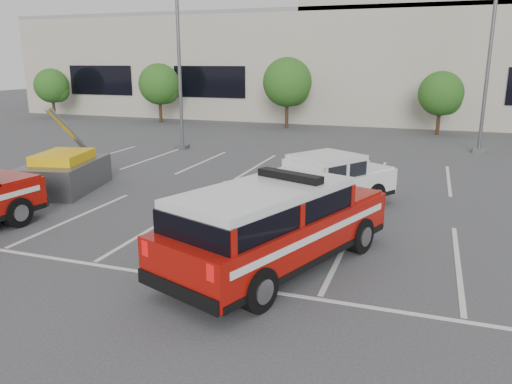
{
  "coord_description": "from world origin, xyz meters",
  "views": [
    {
      "loc": [
        4.5,
        -11.82,
        4.62
      ],
      "look_at": [
        0.06,
        0.92,
        1.05
      ],
      "focal_mm": 35.0,
      "sensor_mm": 36.0,
      "label": 1
    }
  ],
  "objects_px": {
    "tree_left": "(161,86)",
    "tree_mid_right": "(442,95)",
    "convention_building": "(380,59)",
    "light_pole_left": "(179,49)",
    "white_pickup": "(315,190)",
    "light_pole_mid": "(490,48)",
    "tree_far_left": "(53,87)",
    "utility_rig": "(61,173)",
    "fire_chief_suv": "(276,231)",
    "tree_mid_left": "(289,84)"
  },
  "relations": [
    {
      "from": "tree_left",
      "to": "tree_mid_right",
      "type": "xyz_separation_m",
      "value": [
        20.0,
        -0.0,
        -0.27
      ]
    },
    {
      "from": "convention_building",
      "to": "light_pole_left",
      "type": "bearing_deg",
      "value": -112.39
    },
    {
      "from": "convention_building",
      "to": "tree_left",
      "type": "distance_m",
      "value": 18.11
    },
    {
      "from": "tree_mid_right",
      "to": "tree_left",
      "type": "bearing_deg",
      "value": 180.0
    },
    {
      "from": "convention_building",
      "to": "tree_mid_right",
      "type": "relative_size",
      "value": 15.04
    },
    {
      "from": "light_pole_left",
      "to": "white_pickup",
      "type": "height_order",
      "value": "light_pole_left"
    },
    {
      "from": "convention_building",
      "to": "tree_left",
      "type": "xyz_separation_m",
      "value": [
        -15.09,
        -9.82,
        -1.95
      ]
    },
    {
      "from": "light_pole_left",
      "to": "light_pole_mid",
      "type": "relative_size",
      "value": 1.0
    },
    {
      "from": "light_pole_left",
      "to": "light_pole_mid",
      "type": "height_order",
      "value": "same"
    },
    {
      "from": "tree_mid_right",
      "to": "white_pickup",
      "type": "relative_size",
      "value": 0.68
    },
    {
      "from": "tree_mid_right",
      "to": "white_pickup",
      "type": "xyz_separation_m",
      "value": [
        -3.8,
        -19.03,
        -1.8
      ]
    },
    {
      "from": "light_pole_mid",
      "to": "white_pickup",
      "type": "bearing_deg",
      "value": -113.72
    },
    {
      "from": "tree_far_left",
      "to": "tree_mid_right",
      "type": "xyz_separation_m",
      "value": [
        30.0,
        0.0,
        0.0
      ]
    },
    {
      "from": "tree_far_left",
      "to": "utility_rig",
      "type": "bearing_deg",
      "value": -49.13
    },
    {
      "from": "tree_mid_right",
      "to": "white_pickup",
      "type": "height_order",
      "value": "tree_mid_right"
    },
    {
      "from": "convention_building",
      "to": "light_pole_left",
      "type": "height_order",
      "value": "convention_building"
    },
    {
      "from": "white_pickup",
      "to": "light_pole_left",
      "type": "bearing_deg",
      "value": 168.25
    },
    {
      "from": "tree_far_left",
      "to": "white_pickup",
      "type": "relative_size",
      "value": 0.68
    },
    {
      "from": "fire_chief_suv",
      "to": "light_pole_left",
      "type": "bearing_deg",
      "value": 145.62
    },
    {
      "from": "fire_chief_suv",
      "to": "tree_left",
      "type": "bearing_deg",
      "value": 145.55
    },
    {
      "from": "convention_building",
      "to": "light_pole_mid",
      "type": "relative_size",
      "value": 5.86
    },
    {
      "from": "tree_mid_right",
      "to": "fire_chief_suv",
      "type": "xyz_separation_m",
      "value": [
        -3.68,
        -23.64,
        -1.62
      ]
    },
    {
      "from": "tree_left",
      "to": "light_pole_left",
      "type": "relative_size",
      "value": 0.43
    },
    {
      "from": "tree_left",
      "to": "light_pole_left",
      "type": "distance_m",
      "value": 12.43
    },
    {
      "from": "tree_mid_right",
      "to": "fire_chief_suv",
      "type": "bearing_deg",
      "value": -98.86
    },
    {
      "from": "light_pole_mid",
      "to": "tree_left",
      "type": "bearing_deg",
      "value": 164.57
    },
    {
      "from": "tree_left",
      "to": "light_pole_left",
      "type": "height_order",
      "value": "light_pole_left"
    },
    {
      "from": "fire_chief_suv",
      "to": "light_pole_mid",
      "type": "bearing_deg",
      "value": 93.3
    },
    {
      "from": "tree_left",
      "to": "tree_mid_right",
      "type": "height_order",
      "value": "tree_left"
    },
    {
      "from": "light_pole_mid",
      "to": "convention_building",
      "type": "bearing_deg",
      "value": 113.26
    },
    {
      "from": "tree_far_left",
      "to": "tree_mid_right",
      "type": "relative_size",
      "value": 1.0
    },
    {
      "from": "tree_mid_left",
      "to": "fire_chief_suv",
      "type": "height_order",
      "value": "tree_mid_left"
    },
    {
      "from": "convention_building",
      "to": "light_pole_mid",
      "type": "xyz_separation_m",
      "value": [
        6.82,
        -15.86,
        0.47
      ]
    },
    {
      "from": "tree_mid_left",
      "to": "white_pickup",
      "type": "height_order",
      "value": "tree_mid_left"
    },
    {
      "from": "fire_chief_suv",
      "to": "utility_rig",
      "type": "distance_m",
      "value": 10.33
    },
    {
      "from": "convention_building",
      "to": "tree_mid_left",
      "type": "xyz_separation_m",
      "value": [
        -5.09,
        -9.82,
        -1.68
      ]
    },
    {
      "from": "light_pole_left",
      "to": "white_pickup",
      "type": "xyz_separation_m",
      "value": [
        9.29,
        -8.99,
        -4.49
      ]
    },
    {
      "from": "light_pole_mid",
      "to": "light_pole_left",
      "type": "bearing_deg",
      "value": -165.07
    },
    {
      "from": "tree_mid_right",
      "to": "light_pole_left",
      "type": "bearing_deg",
      "value": -142.5
    },
    {
      "from": "tree_far_left",
      "to": "white_pickup",
      "type": "bearing_deg",
      "value": -35.99
    },
    {
      "from": "convention_building",
      "to": "tree_far_left",
      "type": "bearing_deg",
      "value": -158.63
    },
    {
      "from": "light_pole_mid",
      "to": "fire_chief_suv",
      "type": "distance_m",
      "value": 18.96
    },
    {
      "from": "tree_mid_left",
      "to": "tree_mid_right",
      "type": "height_order",
      "value": "tree_mid_left"
    },
    {
      "from": "convention_building",
      "to": "tree_mid_left",
      "type": "distance_m",
      "value": 11.19
    },
    {
      "from": "tree_mid_right",
      "to": "light_pole_left",
      "type": "height_order",
      "value": "light_pole_left"
    },
    {
      "from": "tree_mid_left",
      "to": "light_pole_left",
      "type": "xyz_separation_m",
      "value": [
        -3.09,
        -10.05,
        2.14
      ]
    },
    {
      "from": "utility_rig",
      "to": "tree_mid_right",
      "type": "bearing_deg",
      "value": 43.15
    },
    {
      "from": "tree_mid_left",
      "to": "utility_rig",
      "type": "xyz_separation_m",
      "value": [
        -3.14,
        -19.49,
        -2.41
      ]
    },
    {
      "from": "tree_mid_right",
      "to": "fire_chief_suv",
      "type": "distance_m",
      "value": 23.98
    },
    {
      "from": "utility_rig",
      "to": "tree_left",
      "type": "bearing_deg",
      "value": 96.53
    }
  ]
}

